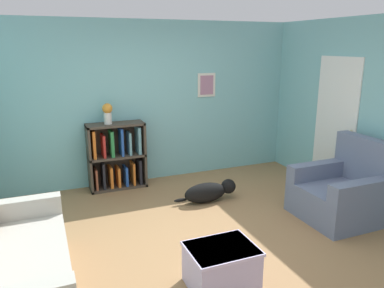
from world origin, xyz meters
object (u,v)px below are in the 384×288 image
at_px(vase, 107,112).
at_px(coffee_table, 221,265).
at_px(couch, 11,270).
at_px(bookshelf, 117,157).
at_px(dog, 209,192).
at_px(recliner_chair, 344,192).

bearing_deg(vase, coffee_table, -80.40).
relative_size(couch, bookshelf, 1.72).
bearing_deg(couch, dog, 27.65).
distance_m(couch, coffee_table, 1.88).
height_order(bookshelf, recliner_chair, bookshelf).
xyz_separation_m(dog, vase, (-1.22, 1.06, 1.07)).
xyz_separation_m(coffee_table, vase, (-0.49, 2.90, 1.01)).
relative_size(dog, vase, 3.00).
height_order(couch, coffee_table, couch).
height_order(bookshelf, coffee_table, bookshelf).
bearing_deg(vase, couch, -118.80).
distance_m(couch, vase, 2.88).
bearing_deg(recliner_chair, bookshelf, 139.06).
bearing_deg(bookshelf, coffee_table, -82.53).
bearing_deg(coffee_table, couch, 164.19).
height_order(couch, vase, vase).
bearing_deg(recliner_chair, dog, 141.94).
relative_size(couch, recliner_chair, 1.73).
xyz_separation_m(recliner_chair, coffee_table, (-2.15, -0.72, -0.13)).
relative_size(recliner_chair, dog, 1.09).
bearing_deg(coffee_table, bookshelf, 97.47).
xyz_separation_m(couch, dog, (2.53, 1.33, -0.15)).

